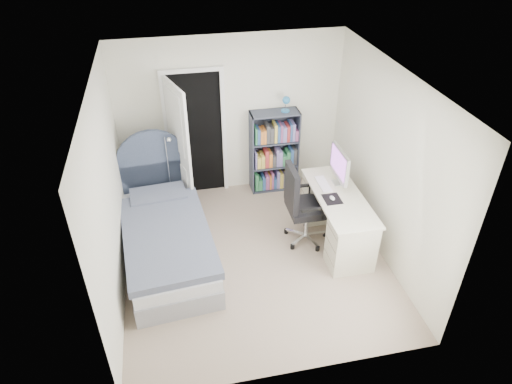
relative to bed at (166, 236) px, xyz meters
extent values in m
cube|color=gray|center=(1.14, -0.31, -0.34)|extent=(3.40, 3.60, 0.05)
cube|color=white|center=(1.14, -0.31, 2.21)|extent=(3.40, 3.60, 0.05)
cube|color=silver|center=(1.14, 1.51, 0.94)|extent=(3.40, 0.05, 2.50)
cube|color=silver|center=(1.14, -2.14, 0.94)|extent=(3.40, 0.05, 2.50)
cube|color=silver|center=(-0.58, -0.31, 0.94)|extent=(0.05, 3.60, 2.50)
cube|color=silver|center=(2.87, -0.31, 0.94)|extent=(0.05, 3.60, 2.50)
cube|color=black|center=(0.59, 1.48, 0.69)|extent=(0.80, 0.01, 2.00)
cube|color=white|center=(0.16, 1.46, 0.69)|extent=(0.06, 0.06, 2.00)
cube|color=white|center=(1.02, 1.46, 0.69)|extent=(0.06, 0.06, 2.00)
cube|color=white|center=(0.59, 1.46, 1.72)|extent=(0.92, 0.06, 0.06)
cube|color=white|center=(0.31, 1.07, 0.69)|extent=(0.28, 0.77, 2.00)
cube|color=gray|center=(0.01, -0.11, -0.17)|extent=(1.22, 2.25, 0.28)
cube|color=silver|center=(0.01, -0.11, 0.05)|extent=(1.19, 2.21, 0.17)
cube|color=slate|center=(0.02, -0.22, 0.18)|extent=(1.23, 1.93, 0.11)
cube|color=slate|center=(-0.06, 0.67, 0.20)|extent=(0.81, 0.50, 0.13)
cube|color=#3B465C|center=(-0.09, 1.01, 0.12)|extent=(1.03, 0.16, 0.87)
cylinder|color=#3B465C|center=(-0.09, 1.01, 0.55)|extent=(1.03, 0.16, 1.03)
cylinder|color=#D6A484|center=(-0.11, 1.14, -0.08)|extent=(0.03, 0.03, 0.46)
cylinder|color=#D6A484|center=(-0.11, 1.45, -0.08)|extent=(0.03, 0.03, 0.46)
cylinder|color=#D6A484|center=(0.20, 1.14, -0.08)|extent=(0.03, 0.03, 0.46)
cylinder|color=#D6A484|center=(0.20, 1.45, -0.08)|extent=(0.03, 0.03, 0.46)
cube|color=#D6A484|center=(0.05, 1.29, 0.13)|extent=(0.37, 0.37, 0.03)
cube|color=#D6A484|center=(0.05, 1.29, -0.15)|extent=(0.33, 0.33, 0.02)
cube|color=#B24C33|center=(0.00, 1.29, 0.16)|extent=(0.15, 0.20, 0.03)
cube|color=#3F598C|center=(0.00, 1.29, 0.19)|extent=(0.14, 0.19, 0.03)
cube|color=#D8CC7F|center=(0.00, 1.29, 0.22)|extent=(0.13, 0.19, 0.03)
cylinder|color=silver|center=(0.13, 0.96, -0.30)|extent=(0.18, 0.18, 0.02)
cylinder|color=silver|center=(0.13, 0.96, 0.33)|extent=(0.01, 0.01, 1.27)
sphere|color=silver|center=(0.18, 0.93, 0.94)|extent=(0.07, 0.07, 0.07)
cube|color=#373D4C|center=(1.42, 1.32, 0.36)|extent=(0.02, 0.32, 1.34)
cube|color=#373D4C|center=(2.15, 1.32, 0.36)|extent=(0.02, 0.32, 1.34)
cube|color=#373D4C|center=(1.79, 1.32, 1.02)|extent=(0.75, 0.32, 0.02)
cube|color=#373D4C|center=(1.79, 1.32, -0.30)|extent=(0.75, 0.32, 0.02)
cube|color=#373D4C|center=(1.79, 1.48, 0.36)|extent=(0.75, 0.01, 1.34)
cube|color=#373D4C|center=(1.79, 1.32, 0.12)|extent=(0.71, 0.30, 0.02)
cube|color=#373D4C|center=(1.79, 1.32, 0.55)|extent=(0.71, 0.30, 0.02)
cylinder|color=teal|center=(1.95, 1.32, 1.04)|extent=(0.13, 0.13, 0.02)
cylinder|color=silver|center=(1.95, 1.32, 1.13)|extent=(0.02, 0.02, 0.17)
sphere|color=teal|center=(1.95, 1.29, 1.22)|extent=(0.12, 0.12, 0.12)
cube|color=#337F4C|center=(1.49, 1.30, -0.14)|extent=(0.05, 0.23, 0.29)
cube|color=#337F4C|center=(1.55, 1.30, -0.19)|extent=(0.06, 0.23, 0.19)
cube|color=#335999|center=(1.61, 1.30, -0.17)|extent=(0.05, 0.23, 0.22)
cube|color=#994C7F|center=(1.67, 1.30, -0.16)|extent=(0.06, 0.23, 0.24)
cube|color=orange|center=(1.72, 1.30, -0.16)|extent=(0.03, 0.23, 0.24)
cube|color=#994C7F|center=(1.75, 1.30, -0.13)|extent=(0.03, 0.23, 0.30)
cube|color=#335999|center=(1.80, 1.30, -0.19)|extent=(0.04, 0.23, 0.18)
cube|color=#7F72B2|center=(1.85, 1.30, -0.13)|extent=(0.05, 0.23, 0.30)
cube|color=#D8BF4C|center=(1.90, 1.30, -0.15)|extent=(0.06, 0.23, 0.26)
cube|color=#7F72B2|center=(1.96, 1.30, -0.17)|extent=(0.04, 0.23, 0.23)
cube|color=#D8BF4C|center=(2.00, 1.30, -0.17)|extent=(0.04, 0.23, 0.22)
cube|color=#D8BF4C|center=(2.06, 1.30, -0.15)|extent=(0.06, 0.23, 0.26)
cube|color=#7F72B2|center=(2.11, 1.30, -0.13)|extent=(0.03, 0.23, 0.29)
cube|color=#7F72B2|center=(1.48, 1.30, 0.27)|extent=(0.03, 0.23, 0.27)
cube|color=#D8BF4C|center=(1.53, 1.30, 0.23)|extent=(0.06, 0.23, 0.19)
cube|color=#D8BF4C|center=(1.59, 1.30, 0.24)|extent=(0.06, 0.23, 0.21)
cube|color=#B23333|center=(1.65, 1.30, 0.28)|extent=(0.06, 0.23, 0.29)
cube|color=orange|center=(1.71, 1.30, 0.26)|extent=(0.05, 0.23, 0.24)
cube|color=#3F3F3F|center=(1.77, 1.30, 0.23)|extent=(0.06, 0.23, 0.19)
cube|color=#7F72B2|center=(1.82, 1.30, 0.28)|extent=(0.03, 0.23, 0.29)
cube|color=#7F72B2|center=(1.87, 1.30, 0.26)|extent=(0.06, 0.23, 0.25)
cube|color=#337F4C|center=(1.94, 1.30, 0.23)|extent=(0.06, 0.23, 0.18)
cube|color=#337F4C|center=(2.01, 1.30, 0.25)|extent=(0.06, 0.23, 0.23)
cube|color=#335999|center=(2.06, 1.30, 0.27)|extent=(0.04, 0.23, 0.26)
cube|color=#3F3F3F|center=(2.11, 1.30, 0.27)|extent=(0.05, 0.23, 0.27)
cube|color=#337F4C|center=(1.48, 1.30, 0.70)|extent=(0.03, 0.23, 0.26)
cube|color=#335999|center=(1.52, 1.30, 0.69)|extent=(0.04, 0.23, 0.24)
cube|color=orange|center=(1.57, 1.30, 0.67)|extent=(0.04, 0.23, 0.21)
cube|color=orange|center=(1.62, 1.30, 0.68)|extent=(0.04, 0.23, 0.23)
cube|color=#3F3F3F|center=(1.67, 1.30, 0.71)|extent=(0.05, 0.23, 0.29)
cube|color=#3F3F3F|center=(1.73, 1.30, 0.69)|extent=(0.06, 0.23, 0.25)
cube|color=#D8BF4C|center=(1.79, 1.30, 0.71)|extent=(0.04, 0.23, 0.30)
cube|color=#335999|center=(1.83, 1.30, 0.70)|extent=(0.04, 0.23, 0.27)
cube|color=#994C7F|center=(1.88, 1.30, 0.71)|extent=(0.03, 0.23, 0.28)
cube|color=#7F72B2|center=(1.93, 1.30, 0.69)|extent=(0.06, 0.23, 0.24)
cube|color=#B23333|center=(1.98, 1.30, 0.70)|extent=(0.04, 0.23, 0.26)
cube|color=#335999|center=(2.03, 1.30, 0.71)|extent=(0.03, 0.23, 0.29)
cube|color=#7F72B2|center=(2.07, 1.30, 0.71)|extent=(0.04, 0.23, 0.28)
cube|color=#994C7F|center=(2.12, 1.30, 0.65)|extent=(0.05, 0.23, 0.17)
cube|color=beige|center=(2.32, -0.18, 0.42)|extent=(0.61, 1.54, 0.03)
cube|color=beige|center=(2.32, -0.72, 0.05)|extent=(0.57, 0.41, 0.72)
cube|color=beige|center=(2.32, 0.37, 0.05)|extent=(0.57, 0.41, 0.72)
cube|color=silver|center=(2.43, 0.13, 0.44)|extent=(0.16, 0.16, 0.01)
cube|color=silver|center=(2.46, 0.13, 0.56)|extent=(0.03, 0.06, 0.23)
cube|color=silver|center=(2.41, 0.13, 0.74)|extent=(0.05, 0.57, 0.41)
cube|color=#AD52C9|center=(2.38, 0.13, 0.76)|extent=(0.00, 0.51, 0.33)
cube|color=white|center=(2.20, 0.13, 0.44)|extent=(0.13, 0.41, 0.02)
cube|color=black|center=(2.20, -0.23, 0.44)|extent=(0.23, 0.27, 0.00)
ellipsoid|color=white|center=(2.20, -0.23, 0.45)|extent=(0.06, 0.10, 0.03)
cube|color=silver|center=(2.07, -0.08, -0.25)|extent=(0.30, 0.04, 0.03)
cylinder|color=black|center=(2.22, -0.08, -0.28)|extent=(0.06, 0.06, 0.07)
cube|color=silver|center=(1.97, 0.06, -0.25)|extent=(0.14, 0.30, 0.03)
cylinder|color=black|center=(2.02, 0.20, -0.28)|extent=(0.06, 0.06, 0.07)
cube|color=silver|center=(1.81, 0.01, -0.25)|extent=(0.27, 0.21, 0.03)
cylinder|color=black|center=(1.69, 0.10, -0.28)|extent=(0.06, 0.06, 0.07)
cube|color=silver|center=(1.81, -0.16, -0.25)|extent=(0.27, 0.21, 0.03)
cylinder|color=black|center=(1.69, -0.25, -0.28)|extent=(0.06, 0.06, 0.07)
cube|color=silver|center=(1.97, -0.22, -0.25)|extent=(0.13, 0.30, 0.03)
cylinder|color=black|center=(2.01, -0.35, -0.28)|extent=(0.06, 0.06, 0.07)
cylinder|color=silver|center=(1.92, -0.08, -0.02)|extent=(0.05, 0.05, 0.46)
cube|color=black|center=(1.92, -0.08, 0.23)|extent=(0.52, 0.52, 0.10)
cube|color=black|center=(1.69, -0.08, 0.58)|extent=(0.08, 0.48, 0.60)
cube|color=black|center=(1.90, -0.36, 0.40)|extent=(0.33, 0.04, 0.03)
cube|color=black|center=(1.90, 0.21, 0.40)|extent=(0.33, 0.04, 0.03)
camera|label=1|loc=(0.22, -4.84, 3.88)|focal=32.00mm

